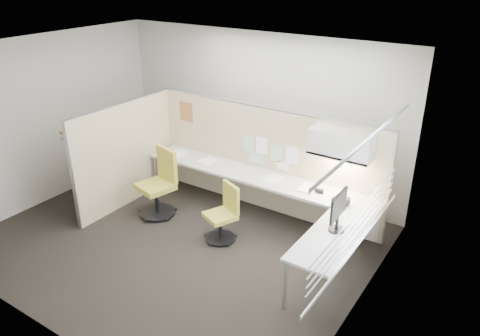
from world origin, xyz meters
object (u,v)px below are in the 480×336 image
Objects in this scene: chair_right at (224,215)px; monitor at (338,210)px; chair_left at (160,185)px; desk at (270,191)px; phone at (341,201)px.

monitor reaches higher than chair_right.
chair_left is 1.32m from chair_right.
desk is at bearing 35.68° from chair_left.
monitor is at bearing 23.89° from chair_right.
chair_left reaches higher than desk.
phone is at bearing -0.94° from desk.
chair_left reaches higher than chair_right.
desk is 1.82m from chair_left.
chair_right is 1.66× the size of monitor.
phone is (1.14, -0.02, 0.18)m from desk.
monitor is 0.76m from phone.
monitor is (1.75, 0.01, 0.63)m from chair_right.
chair_right is (1.32, -0.06, -0.11)m from chair_left.
monitor reaches higher than desk.
chair_right is at bearing -147.16° from phone.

